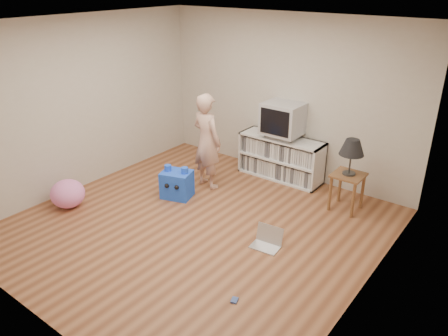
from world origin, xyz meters
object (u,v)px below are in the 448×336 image
object	(u,v)px
plush_blue	(177,184)
dvd_deck	(282,135)
table_lamp	(352,148)
crt_tv	(283,118)
person	(207,141)
laptop	(267,241)
media_unit	(281,157)
side_table	(348,183)
plush_pink	(68,194)

from	to	relation	value
plush_blue	dvd_deck	bearing A→B (deg)	42.45
plush_blue	table_lamp	bearing A→B (deg)	10.59
crt_tv	dvd_deck	bearing A→B (deg)	90.00
person	laptop	size ratio (longest dim) A/B	4.00
table_lamp	laptop	xyz separation A→B (m)	(-0.39, -1.46, -0.88)
dvd_deck	plush_blue	distance (m)	1.86
media_unit	laptop	size ratio (longest dim) A/B	3.72
crt_tv	plush_blue	bearing A→B (deg)	-119.69
media_unit	side_table	bearing A→B (deg)	-16.58
dvd_deck	table_lamp	distance (m)	1.36
media_unit	plush_blue	bearing A→B (deg)	-119.39
table_lamp	person	distance (m)	2.15
table_lamp	plush_pink	world-z (taller)	table_lamp
plush_blue	laptop	bearing A→B (deg)	-26.84
side_table	laptop	distance (m)	1.56
dvd_deck	laptop	xyz separation A→B (m)	(0.90, -1.83, -0.67)
media_unit	laptop	xyz separation A→B (m)	(0.90, -1.85, -0.28)
table_lamp	laptop	distance (m)	1.75
dvd_deck	plush_pink	bearing A→B (deg)	-125.19
crt_tv	person	world-z (taller)	person
laptop	plush_blue	bearing A→B (deg)	164.91
table_lamp	crt_tv	bearing A→B (deg)	164.19
side_table	laptop	bearing A→B (deg)	-104.98
media_unit	person	world-z (taller)	person
side_table	table_lamp	size ratio (longest dim) A/B	1.07
dvd_deck	person	xyz separation A→B (m)	(-0.76, -0.98, 0.02)
crt_tv	person	size ratio (longest dim) A/B	0.40
plush_pink	laptop	bearing A→B (deg)	17.62
laptop	plush_blue	xyz separation A→B (m)	(-1.79, 0.28, 0.15)
table_lamp	person	size ratio (longest dim) A/B	0.34
crt_tv	side_table	xyz separation A→B (m)	(1.30, -0.37, -0.60)
laptop	plush_pink	bearing A→B (deg)	-168.54
media_unit	plush_blue	xyz separation A→B (m)	(-0.88, -1.57, -0.14)
crt_tv	laptop	xyz separation A→B (m)	(0.90, -1.83, -0.95)
media_unit	crt_tv	size ratio (longest dim) A/B	2.33
person	laptop	bearing A→B (deg)	161.51
crt_tv	laptop	size ratio (longest dim) A/B	1.60
person	plush_pink	bearing A→B (deg)	65.16
crt_tv	plush_blue	world-z (taller)	crt_tv
media_unit	table_lamp	xyz separation A→B (m)	(1.30, -0.39, 0.59)
table_lamp	plush_pink	size ratio (longest dim) A/B	1.06
media_unit	plush_blue	size ratio (longest dim) A/B	2.71
side_table	plush_blue	world-z (taller)	side_table
person	crt_tv	bearing A→B (deg)	-119.22
side_table	table_lamp	world-z (taller)	table_lamp
media_unit	side_table	world-z (taller)	media_unit
dvd_deck	side_table	size ratio (longest dim) A/B	0.82
dvd_deck	crt_tv	xyz separation A→B (m)	(-0.00, -0.00, 0.29)
crt_tv	side_table	bearing A→B (deg)	-15.81
dvd_deck	table_lamp	size ratio (longest dim) A/B	0.87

